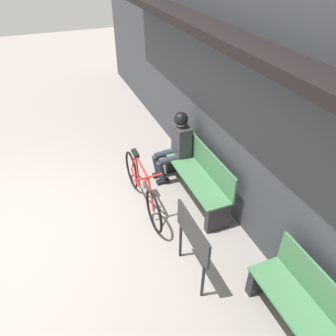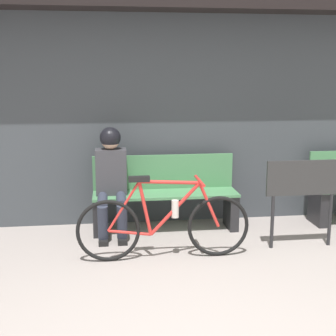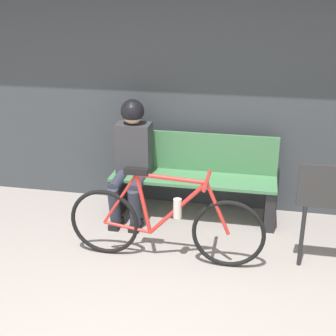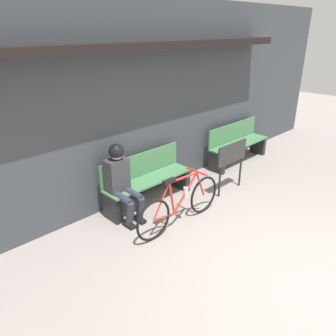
{
  "view_description": "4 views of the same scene",
  "coord_description": "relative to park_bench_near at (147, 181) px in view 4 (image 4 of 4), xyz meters",
  "views": [
    {
      "loc": [
        3.61,
        0.59,
        3.42
      ],
      "look_at": [
        -0.11,
        2.08,
        0.55
      ],
      "focal_mm": 35.0,
      "sensor_mm": 36.0,
      "label": 1
    },
    {
      "loc": [
        -0.58,
        -2.62,
        1.79
      ],
      "look_at": [
        0.02,
        2.09,
        0.81
      ],
      "focal_mm": 50.0,
      "sensor_mm": 36.0,
      "label": 2
    },
    {
      "loc": [
        0.64,
        -1.77,
        2.21
      ],
      "look_at": [
        -0.11,
        1.97,
        0.72
      ],
      "focal_mm": 50.0,
      "sensor_mm": 36.0,
      "label": 3
    },
    {
      "loc": [
        -3.16,
        -1.23,
        2.74
      ],
      "look_at": [
        0.16,
        2.14,
        0.7
      ],
      "focal_mm": 35.0,
      "sensor_mm": 36.0,
      "label": 4
    }
  ],
  "objects": [
    {
      "name": "park_bench_far",
      "position": [
        2.61,
        0.0,
        0.0
      ],
      "size": [
        1.66,
        0.42,
        0.85
      ],
      "color": "#477F51",
      "rests_on": "ground_plane"
    },
    {
      "name": "park_bench_near",
      "position": [
        0.0,
        0.0,
        0.0
      ],
      "size": [
        1.63,
        0.42,
        0.85
      ],
      "color": "#477F51",
      "rests_on": "ground_plane"
    },
    {
      "name": "ground_plane",
      "position": [
        -0.04,
        -2.52,
        -0.4
      ],
      "size": [
        24.0,
        24.0,
        0.0
      ],
      "primitive_type": "plane",
      "color": "gray"
    },
    {
      "name": "bicycle",
      "position": [
        -0.11,
        -0.87,
        -0.05
      ],
      "size": [
        1.68,
        0.4,
        0.83
      ],
      "color": "black",
      "rests_on": "ground_plane"
    },
    {
      "name": "person_seated",
      "position": [
        -0.61,
        -0.1,
        0.29
      ],
      "size": [
        0.34,
        0.59,
        1.2
      ],
      "color": "#2D3342",
      "rests_on": "ground_plane"
    },
    {
      "name": "storefront_wall",
      "position": [
        -0.04,
        0.33,
        1.27
      ],
      "size": [
        12.0,
        0.56,
        3.2
      ],
      "color": "#3D4247",
      "rests_on": "ground_plane"
    },
    {
      "name": "signboard",
      "position": [
        1.33,
        -0.73,
        0.27
      ],
      "size": [
        0.78,
        0.04,
        0.91
      ],
      "color": "#232326",
      "rests_on": "ground_plane"
    }
  ]
}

